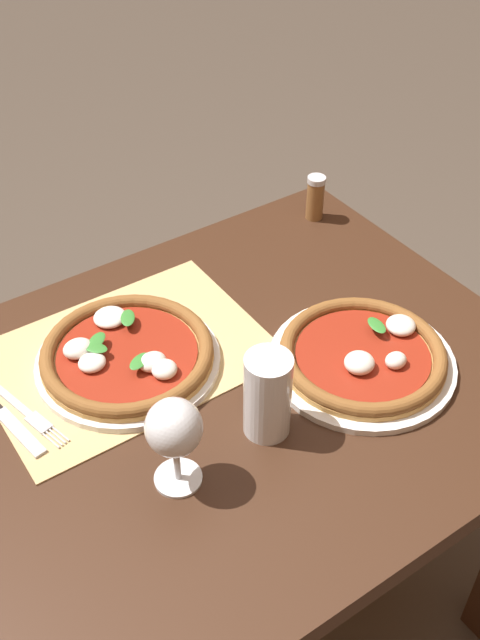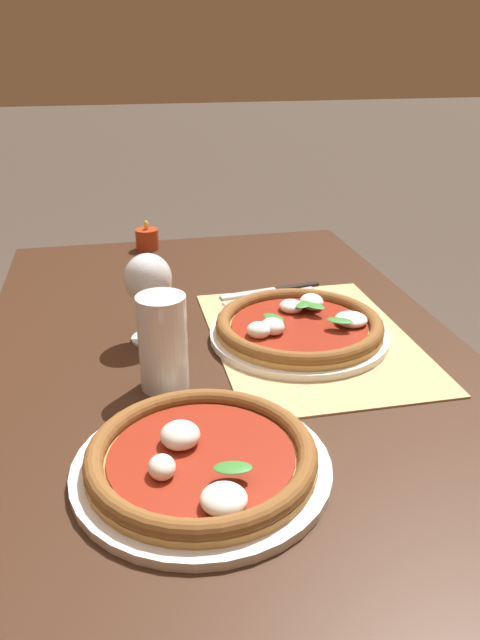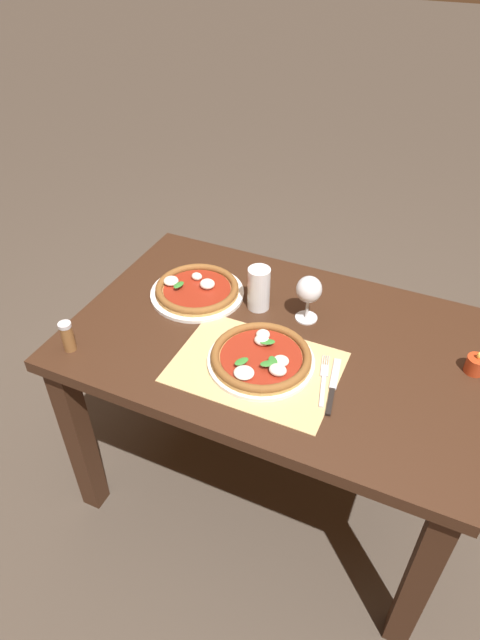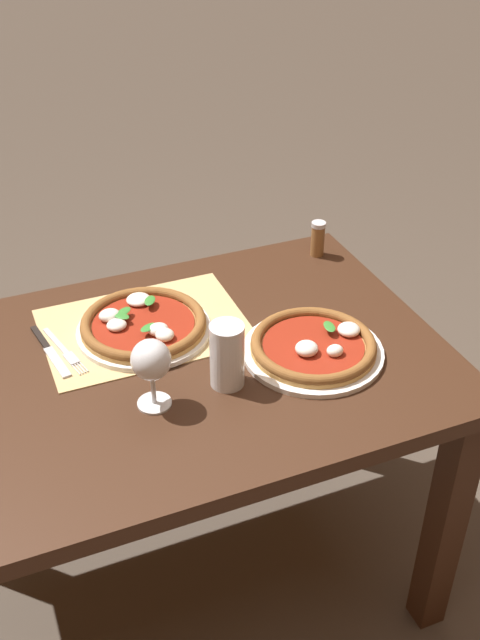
# 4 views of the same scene
# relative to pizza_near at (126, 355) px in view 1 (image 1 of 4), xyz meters

# --- Properties ---
(ground_plane) EXTENTS (24.00, 24.00, 0.00)m
(ground_plane) POSITION_rel_pizza_near_xyz_m (-0.00, 0.13, -0.76)
(ground_plane) COLOR #473D33
(dining_table) EXTENTS (1.25, 0.81, 0.74)m
(dining_table) POSITION_rel_pizza_near_xyz_m (-0.00, 0.13, -0.14)
(dining_table) COLOR #382114
(dining_table) RESTS_ON ground
(paper_placemat) EXTENTS (0.46, 0.33, 0.00)m
(paper_placemat) POSITION_rel_pizza_near_xyz_m (-0.01, -0.02, -0.02)
(paper_placemat) COLOR tan
(paper_placemat) RESTS_ON dining_table
(pizza_near) EXTENTS (0.31, 0.31, 0.05)m
(pizza_near) POSITION_rel_pizza_near_xyz_m (0.00, 0.00, 0.00)
(pizza_near) COLOR silver
(pizza_near) RESTS_ON paper_placemat
(pizza_far) EXTENTS (0.31, 0.31, 0.05)m
(pizza_far) POSITION_rel_pizza_near_xyz_m (-0.33, 0.22, -0.00)
(pizza_far) COLOR silver
(pizza_far) RESTS_ON dining_table
(wine_glass) EXTENTS (0.08, 0.08, 0.16)m
(wine_glass) POSITION_rel_pizza_near_xyz_m (0.05, 0.25, 0.08)
(wine_glass) COLOR silver
(wine_glass) RESTS_ON dining_table
(pint_glass) EXTENTS (0.07, 0.07, 0.15)m
(pint_glass) POSITION_rel_pizza_near_xyz_m (-0.11, 0.24, 0.05)
(pint_glass) COLOR silver
(pint_glass) RESTS_ON dining_table
(fork) EXTENTS (0.06, 0.20, 0.00)m
(fork) POSITION_rel_pizza_near_xyz_m (0.18, 0.01, -0.02)
(fork) COLOR #B7B7BC
(fork) RESTS_ON paper_placemat
(knife) EXTENTS (0.05, 0.21, 0.01)m
(knife) POSITION_rel_pizza_near_xyz_m (0.21, -0.00, -0.02)
(knife) COLOR black
(knife) RESTS_ON paper_placemat
(pepper_shaker) EXTENTS (0.04, 0.04, 0.10)m
(pepper_shaker) POSITION_rel_pizza_near_xyz_m (-0.54, -0.18, 0.03)
(pepper_shaker) COLOR brown
(pepper_shaker) RESTS_ON dining_table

